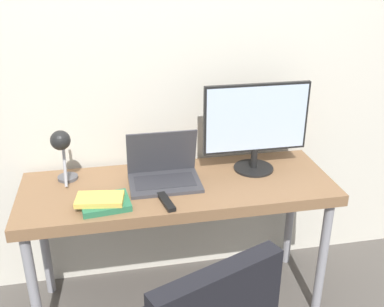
{
  "coord_description": "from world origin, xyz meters",
  "views": [
    {
      "loc": [
        -0.33,
        -1.75,
        1.88
      ],
      "look_at": [
        0.07,
        0.26,
        0.95
      ],
      "focal_mm": 42.0,
      "sensor_mm": 36.0,
      "label": 1
    }
  ],
  "objects_px": {
    "monitor": "(256,124)",
    "laptop": "(164,172)",
    "book_stack": "(103,202)",
    "desk_lamp": "(62,148)"
  },
  "relations": [
    {
      "from": "laptop",
      "to": "book_stack",
      "type": "height_order",
      "value": "laptop"
    },
    {
      "from": "laptop",
      "to": "monitor",
      "type": "bearing_deg",
      "value": 6.17
    },
    {
      "from": "book_stack",
      "to": "desk_lamp",
      "type": "bearing_deg",
      "value": 128.81
    },
    {
      "from": "laptop",
      "to": "monitor",
      "type": "distance_m",
      "value": 0.55
    },
    {
      "from": "monitor",
      "to": "book_stack",
      "type": "distance_m",
      "value": 0.89
    },
    {
      "from": "monitor",
      "to": "desk_lamp",
      "type": "distance_m",
      "value": 1.01
    },
    {
      "from": "monitor",
      "to": "laptop",
      "type": "bearing_deg",
      "value": -173.83
    },
    {
      "from": "monitor",
      "to": "book_stack",
      "type": "xyz_separation_m",
      "value": [
        -0.82,
        -0.25,
        -0.24
      ]
    },
    {
      "from": "laptop",
      "to": "monitor",
      "type": "xyz_separation_m",
      "value": [
        0.51,
        0.05,
        0.21
      ]
    },
    {
      "from": "laptop",
      "to": "desk_lamp",
      "type": "bearing_deg",
      "value": 176.37
    }
  ]
}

